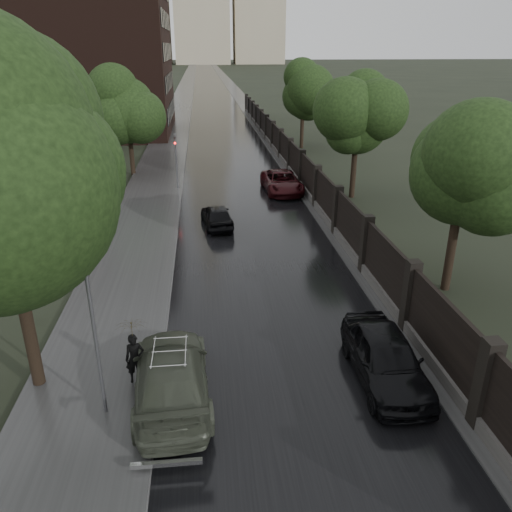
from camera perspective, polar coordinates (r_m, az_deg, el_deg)
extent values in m
plane|color=black|center=(13.92, 6.04, -20.09)|extent=(800.00, 800.00, 0.00)
cube|color=black|center=(200.16, -5.74, 20.04)|extent=(8.00, 420.00, 0.02)
cube|color=#2D2D2D|center=(200.17, -7.56, 19.98)|extent=(4.00, 420.00, 0.16)
cube|color=#2D2D2D|center=(200.30, -4.06, 20.10)|extent=(3.00, 420.00, 0.08)
cube|color=#383533|center=(43.49, 3.42, 10.59)|extent=(0.40, 75.00, 0.50)
cube|color=black|center=(43.25, 3.46, 12.21)|extent=(0.15, 75.00, 2.00)
cube|color=black|center=(80.64, -1.10, 17.08)|extent=(0.45, 0.45, 2.70)
cylinder|color=black|center=(15.10, -25.51, -2.44)|extent=(0.36, 0.36, 7.15)
cylinder|color=black|center=(40.83, -14.20, 12.97)|extent=(0.36, 0.36, 5.85)
sphere|color=black|center=(40.52, -14.53, 16.22)|extent=(4.25, 4.25, 4.25)
cylinder|color=black|center=(21.56, 21.77, 3.09)|extent=(0.36, 0.36, 5.53)
sphere|color=black|center=(20.98, 22.65, 8.77)|extent=(4.08, 4.08, 4.08)
cylinder|color=black|center=(34.10, 11.20, 11.10)|extent=(0.36, 0.36, 5.53)
sphere|color=black|center=(33.73, 11.49, 14.77)|extent=(4.08, 4.08, 4.08)
cylinder|color=black|center=(51.34, 5.31, 15.26)|extent=(0.36, 0.36, 5.53)
sphere|color=black|center=(51.10, 5.41, 17.72)|extent=(4.08, 4.08, 4.08)
cylinder|color=#59595E|center=(13.70, -17.87, -8.91)|extent=(0.10, 0.10, 5.00)
cube|color=#59595E|center=(12.59, -19.26, 1.03)|extent=(0.25, 0.12, 0.12)
cylinder|color=#59595E|center=(35.86, -9.04, 9.75)|extent=(0.12, 0.12, 3.00)
imported|color=#59595E|center=(35.47, -9.24, 12.90)|extent=(0.16, 0.20, 1.00)
sphere|color=#FF0C0C|center=(35.35, -9.24, 12.62)|extent=(0.14, 0.14, 0.14)
cube|color=black|center=(63.85, -21.84, 21.85)|extent=(24.00, 18.00, 20.00)
cube|color=tan|center=(311.58, -12.71, 24.66)|extent=(28.00, 22.00, 44.00)
cube|color=tan|center=(312.08, 0.27, 25.15)|extent=(28.00, 22.00, 44.00)
cube|color=tan|center=(310.61, -6.29, 26.52)|extent=(30.00, 30.00, 60.00)
imported|color=#404638|center=(14.87, -9.65, -13.29)|extent=(2.50, 5.42, 1.53)
imported|color=black|center=(28.29, -4.50, 4.62)|extent=(1.95, 3.92, 1.28)
imported|color=black|center=(15.85, 14.59, -11.14)|extent=(1.90, 4.65, 1.58)
imported|color=black|center=(35.20, 2.99, 8.46)|extent=(2.61, 5.32, 1.45)
imported|color=black|center=(15.46, -13.66, -11.31)|extent=(0.61, 0.45, 1.56)
imported|color=black|center=(14.81, -14.11, -7.29)|extent=(1.02, 1.04, 0.83)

